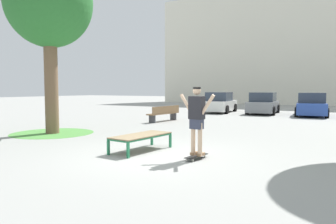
# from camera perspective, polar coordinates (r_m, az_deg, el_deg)

# --- Properties ---
(ground_plane) EXTENTS (120.00, 120.00, 0.00)m
(ground_plane) POSITION_cam_1_polar(r_m,az_deg,el_deg) (8.36, -2.08, -7.81)
(ground_plane) COLOR #999993
(building_facade) EXTENTS (38.47, 4.00, 13.07)m
(building_facade) POSITION_cam_1_polar(r_m,az_deg,el_deg) (38.99, 26.76, 10.77)
(building_facade) COLOR silver
(building_facade) RESTS_ON ground
(skate_box) EXTENTS (0.94, 1.96, 0.46)m
(skate_box) POSITION_cam_1_polar(r_m,az_deg,el_deg) (8.94, -4.83, -4.35)
(skate_box) COLOR #237A4C
(skate_box) RESTS_ON ground
(skateboard) EXTENTS (0.31, 0.82, 0.09)m
(skateboard) POSITION_cam_1_polar(r_m,az_deg,el_deg) (7.95, 5.12, -7.88)
(skateboard) COLOR black
(skateboard) RESTS_ON ground
(skater) EXTENTS (1.00, 0.32, 1.69)m
(skater) POSITION_cam_1_polar(r_m,az_deg,el_deg) (7.81, 5.17, -0.72)
(skater) COLOR beige
(skater) RESTS_ON skateboard
(tree_near_left) EXTENTS (3.28, 3.28, 6.77)m
(tree_near_left) POSITION_cam_1_polar(r_m,az_deg,el_deg) (13.60, -20.52, 17.65)
(tree_near_left) COLOR brown
(tree_near_left) RESTS_ON ground
(grass_patch_near_left) EXTENTS (3.16, 3.16, 0.01)m
(grass_patch_near_left) POSITION_cam_1_polar(r_m,az_deg,el_deg) (13.32, -19.98, -3.57)
(grass_patch_near_left) COLOR #519342
(grass_patch_near_left) RESTS_ON ground
(car_white) EXTENTS (2.22, 4.35, 1.50)m
(car_white) POSITION_cam_1_polar(r_m,az_deg,el_deg) (24.01, 9.23, 1.59)
(car_white) COLOR silver
(car_white) RESTS_ON ground
(car_grey) EXTENTS (2.18, 4.33, 1.50)m
(car_grey) POSITION_cam_1_polar(r_m,az_deg,el_deg) (23.32, 16.68, 1.40)
(car_grey) COLOR slate
(car_grey) RESTS_ON ground
(car_blue) EXTENTS (2.28, 4.37, 1.50)m
(car_blue) POSITION_cam_1_polar(r_m,az_deg,el_deg) (22.48, 24.30, 1.11)
(car_blue) COLOR #28479E
(car_blue) RESTS_ON ground
(park_bench) EXTENTS (0.65, 2.43, 0.83)m
(park_bench) POSITION_cam_1_polar(r_m,az_deg,el_deg) (16.98, -0.71, -0.20)
(park_bench) COLOR brown
(park_bench) RESTS_ON ground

